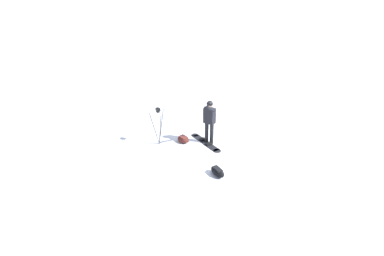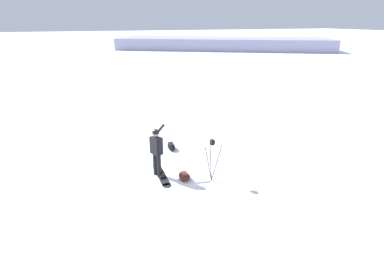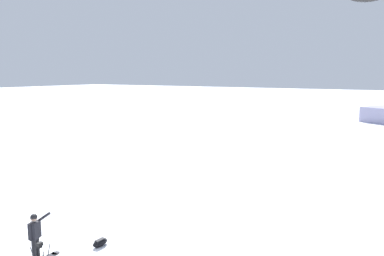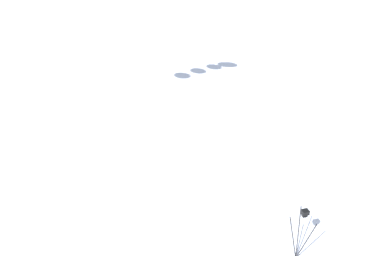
{
  "view_description": "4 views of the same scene",
  "coord_description": "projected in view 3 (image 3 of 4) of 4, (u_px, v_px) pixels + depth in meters",
  "views": [
    {
      "loc": [
        7.97,
        10.07,
        7.1
      ],
      "look_at": [
        0.97,
        -0.29,
        0.91
      ],
      "focal_mm": 36.94,
      "sensor_mm": 36.0,
      "label": 1
    },
    {
      "loc": [
        -2.03,
        -9.48,
        5.05
      ],
      "look_at": [
        1.52,
        -0.04,
        1.42
      ],
      "focal_mm": 28.16,
      "sensor_mm": 36.0,
      "label": 2
    },
    {
      "loc": [
        11.08,
        -8.06,
        6.48
      ],
      "look_at": [
        5.18,
        1.66,
        4.8
      ],
      "focal_mm": 34.99,
      "sensor_mm": 36.0,
      "label": 3
    },
    {
      "loc": [
        -3.07,
        2.29,
        6.3
      ],
      "look_at": [
        3.19,
        0.74,
        2.97
      ],
      "focal_mm": 31.02,
      "sensor_mm": 36.0,
      "label": 4
    }
  ],
  "objects": [
    {
      "name": "snowboarder",
      "position": [
        35.0,
        232.0,
        12.88
      ],
      "size": [
        0.62,
        0.64,
        1.73
      ],
      "color": "black",
      "rests_on": "ground_plane"
    },
    {
      "name": "ground_plane",
      "position": [
        45.0,
        255.0,
        13.46
      ],
      "size": [
        300.0,
        300.0,
        0.0
      ],
      "primitive_type": "plane",
      "color": "white"
    },
    {
      "name": "camera_tripod",
      "position": [
        41.0,
        256.0,
        11.25
      ],
      "size": [
        0.62,
        0.46,
        1.46
      ],
      "color": "#262628",
      "rests_on": "ground_plane"
    },
    {
      "name": "gear_bag_large",
      "position": [
        100.0,
        242.0,
        14.11
      ],
      "size": [
        0.34,
        0.67,
        0.27
      ],
      "color": "black",
      "rests_on": "ground_plane"
    }
  ]
}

